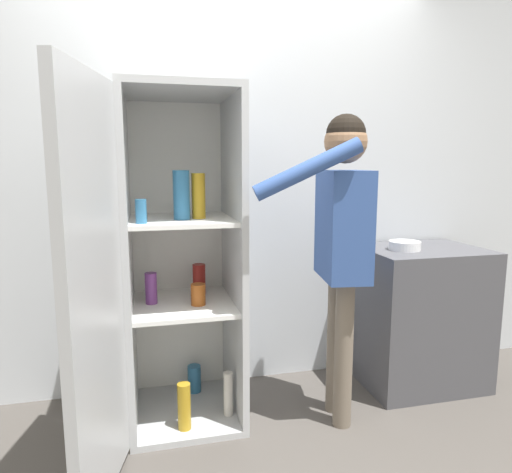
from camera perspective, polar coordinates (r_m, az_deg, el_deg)
The scene contains 6 objects.
ground_plane at distance 2.36m, azimuth 1.85°, elevation -27.39°, with size 12.00×12.00×0.00m, color #4C4742.
wall_back at distance 2.86m, azimuth -3.33°, elevation 6.45°, with size 7.00×0.06×2.55m.
refrigerator at distance 2.41m, azimuth -11.07°, elevation -3.50°, with size 0.78×1.23×1.79m.
person at distance 2.44m, azimuth 10.63°, elevation 1.09°, with size 0.66×0.51×1.66m.
counter at distance 3.14m, azimuth 19.73°, elevation -9.33°, with size 0.74×0.57×0.88m.
bowl at distance 2.93m, azimuth 18.08°, elevation -1.08°, with size 0.19×0.19×0.05m.
Camera 1 is at (-0.52, -1.83, 1.40)m, focal length 32.00 mm.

